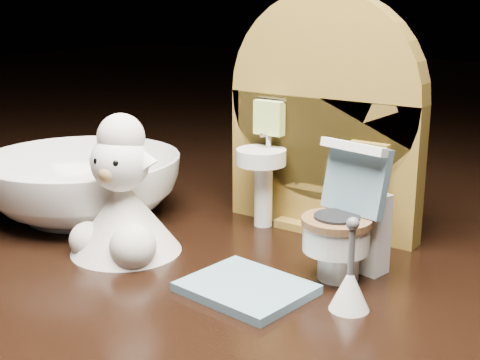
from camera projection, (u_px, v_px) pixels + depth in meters
name	position (u px, v px, depth m)	size (l,w,h in m)	color
backdrop_panel	(322.00, 128.00, 0.42)	(0.13, 0.05, 0.15)	olive
toy_toilet	(348.00, 228.00, 0.36)	(0.04, 0.05, 0.07)	white
bath_mat	(246.00, 288.00, 0.34)	(0.06, 0.05, 0.00)	slate
toilet_brush	(350.00, 286.00, 0.32)	(0.02, 0.02, 0.05)	white
plush_lamb	(123.00, 205.00, 0.39)	(0.07, 0.07, 0.08)	silver
ceramic_bowl	(82.00, 186.00, 0.45)	(0.13, 0.13, 0.04)	white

